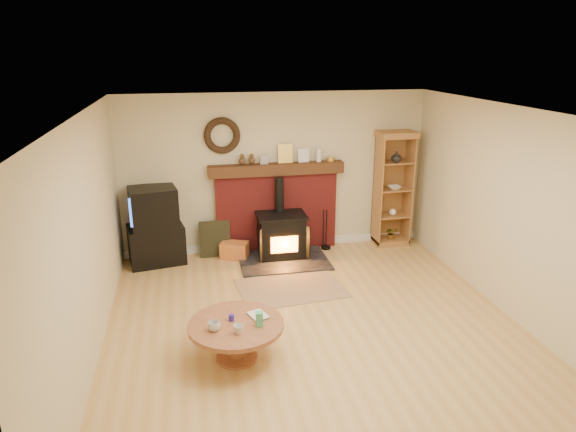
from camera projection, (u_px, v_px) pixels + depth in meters
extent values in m
plane|color=tan|center=(315.00, 329.00, 6.24)|extent=(5.50, 5.50, 0.00)
cube|color=beige|center=(275.00, 173.00, 8.40)|extent=(5.00, 0.02, 2.60)
cube|color=beige|center=(424.00, 370.00, 3.27)|extent=(5.00, 0.02, 2.60)
cube|color=beige|center=(86.00, 244.00, 5.37)|extent=(0.02, 5.50, 2.60)
cube|color=beige|center=(514.00, 215.00, 6.30)|extent=(0.02, 5.50, 2.60)
cube|color=white|center=(319.00, 113.00, 5.43)|extent=(5.00, 5.50, 0.02)
cube|color=white|center=(276.00, 244.00, 8.77)|extent=(5.00, 0.04, 0.12)
torus|color=black|center=(222.00, 136.00, 7.98)|extent=(0.57, 0.11, 0.57)
cube|color=maroon|center=(277.00, 212.00, 8.53)|extent=(2.00, 0.15, 1.30)
cube|color=#3D2313|center=(277.00, 169.00, 8.27)|extent=(2.20, 0.22, 0.18)
cube|color=#999999|center=(264.00, 160.00, 8.19)|extent=(0.13, 0.05, 0.14)
cube|color=gold|center=(285.00, 154.00, 8.25)|extent=(0.24, 0.06, 0.30)
cube|color=white|center=(304.00, 155.00, 8.31)|extent=(0.18, 0.05, 0.22)
cylinder|color=white|center=(319.00, 155.00, 8.34)|extent=(0.08, 0.08, 0.22)
cylinder|color=gold|center=(330.00, 159.00, 8.40)|extent=(0.14, 0.14, 0.07)
cube|color=black|center=(284.00, 261.00, 8.19)|extent=(1.40, 1.00, 0.03)
cube|color=black|center=(281.00, 236.00, 8.27)|extent=(0.71, 0.51, 0.66)
cube|color=black|center=(281.00, 216.00, 8.16)|extent=(0.78, 0.56, 0.04)
cylinder|color=black|center=(279.00, 195.00, 8.21)|extent=(0.14, 0.14, 0.56)
cube|color=orange|center=(284.00, 245.00, 8.04)|extent=(0.43, 0.02, 0.26)
cube|color=black|center=(263.00, 244.00, 8.03)|extent=(0.17, 0.23, 0.53)
cube|color=black|center=(304.00, 241.00, 8.15)|extent=(0.17, 0.23, 0.53)
cube|color=brown|center=(291.00, 288.00, 7.28)|extent=(1.55, 1.14, 0.01)
cube|color=black|center=(157.00, 244.00, 8.08)|extent=(0.93, 0.72, 0.61)
cube|color=black|center=(153.00, 207.00, 7.89)|extent=(0.78, 0.69, 0.61)
cube|color=blue|center=(149.00, 211.00, 7.60)|extent=(0.55, 0.11, 0.44)
cube|color=#9B6232|center=(390.00, 240.00, 8.95)|extent=(0.57, 0.41, 0.10)
cube|color=#9B6232|center=(389.00, 188.00, 8.85)|extent=(0.57, 0.02, 1.81)
cube|color=#9B6232|center=(378.00, 191.00, 8.62)|extent=(0.02, 0.41, 1.81)
cube|color=#9B6232|center=(408.00, 190.00, 8.72)|extent=(0.02, 0.41, 1.81)
cube|color=#9B6232|center=(397.00, 134.00, 8.37)|extent=(0.63, 0.45, 0.10)
cube|color=#9B6232|center=(391.00, 215.00, 8.80)|extent=(0.53, 0.37, 0.02)
cube|color=#9B6232|center=(393.00, 189.00, 8.66)|extent=(0.53, 0.37, 0.02)
cube|color=#9B6232|center=(395.00, 162.00, 8.51)|extent=(0.53, 0.37, 0.02)
imported|color=white|center=(396.00, 157.00, 8.44)|extent=(0.17, 0.17, 0.18)
imported|color=white|center=(394.00, 188.00, 8.60)|extent=(0.22, 0.22, 0.05)
sphere|color=white|center=(393.00, 212.00, 8.74)|extent=(0.12, 0.12, 0.12)
imported|color=#4CAC75|center=(391.00, 233.00, 8.85)|extent=(0.20, 0.17, 0.22)
cube|color=yellow|center=(235.00, 250.00, 8.30)|extent=(0.50, 0.41, 0.27)
cube|color=black|center=(215.00, 239.00, 8.33)|extent=(0.49, 0.13, 0.59)
cylinder|color=black|center=(326.00, 248.00, 8.72)|extent=(0.16, 0.16, 0.04)
cylinder|color=black|center=(323.00, 229.00, 8.60)|extent=(0.02, 0.02, 0.70)
cylinder|color=black|center=(326.00, 229.00, 8.61)|extent=(0.02, 0.02, 0.70)
cylinder|color=brown|center=(237.00, 357.00, 5.64)|extent=(0.46, 0.46, 0.03)
cylinder|color=brown|center=(236.00, 342.00, 5.58)|extent=(0.17, 0.17, 0.37)
cylinder|color=brown|center=(236.00, 325.00, 5.52)|extent=(1.04, 1.04, 0.05)
imported|color=white|center=(214.00, 326.00, 5.35)|extent=(0.13, 0.13, 0.10)
imported|color=white|center=(238.00, 329.00, 5.30)|extent=(0.10, 0.10, 0.10)
imported|color=#4C331E|center=(251.00, 317.00, 5.60)|extent=(0.17, 0.23, 0.02)
cylinder|color=#261C9B|center=(231.00, 318.00, 5.55)|extent=(0.06, 0.06, 0.07)
cube|color=#4CAC75|center=(259.00, 319.00, 5.43)|extent=(0.07, 0.07, 0.16)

